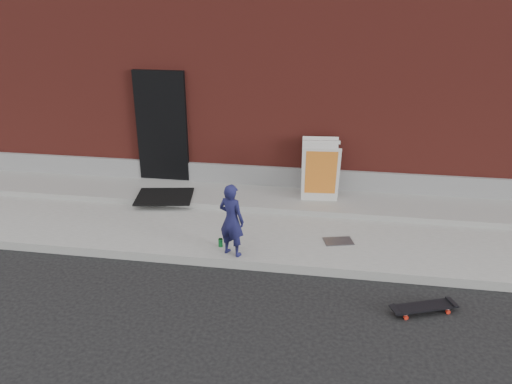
% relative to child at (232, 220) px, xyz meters
% --- Properties ---
extents(ground, '(80.00, 80.00, 0.00)m').
position_rel_child_xyz_m(ground, '(0.59, -0.20, -0.73)').
color(ground, black).
rests_on(ground, ground).
extents(sidewalk, '(20.00, 3.00, 0.15)m').
position_rel_child_xyz_m(sidewalk, '(0.59, 1.30, -0.66)').
color(sidewalk, gray).
rests_on(sidewalk, ground).
extents(apron, '(20.00, 1.20, 0.10)m').
position_rel_child_xyz_m(apron, '(0.59, 2.20, -0.53)').
color(apron, gray).
rests_on(apron, sidewalk).
extents(building, '(20.00, 8.10, 5.00)m').
position_rel_child_xyz_m(building, '(0.59, 6.79, 1.77)').
color(building, maroon).
rests_on(building, ground).
extents(child, '(0.50, 0.41, 1.16)m').
position_rel_child_xyz_m(child, '(0.00, 0.00, 0.00)').
color(child, '#181945').
rests_on(child, sidewalk).
extents(skateboard, '(0.89, 0.52, 0.10)m').
position_rel_child_xyz_m(skateboard, '(2.77, -0.88, -0.65)').
color(skateboard, red).
rests_on(skateboard, ground).
extents(pizza_sign, '(0.75, 0.87, 1.15)m').
position_rel_child_xyz_m(pizza_sign, '(1.24, 2.22, 0.09)').
color(pizza_sign, silver).
rests_on(pizza_sign, apron).
extents(soda_can, '(0.08, 0.08, 0.13)m').
position_rel_child_xyz_m(soda_can, '(-0.23, 0.21, -0.51)').
color(soda_can, '#177732').
rests_on(soda_can, sidewalk).
extents(doormat, '(1.19, 1.03, 0.03)m').
position_rel_child_xyz_m(doormat, '(-1.71, 1.80, -0.47)').
color(doormat, black).
rests_on(doormat, apron).
extents(utility_plate, '(0.53, 0.41, 0.01)m').
position_rel_child_xyz_m(utility_plate, '(1.63, 0.68, -0.57)').
color(utility_plate, '#4E4E53').
rests_on(utility_plate, sidewalk).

